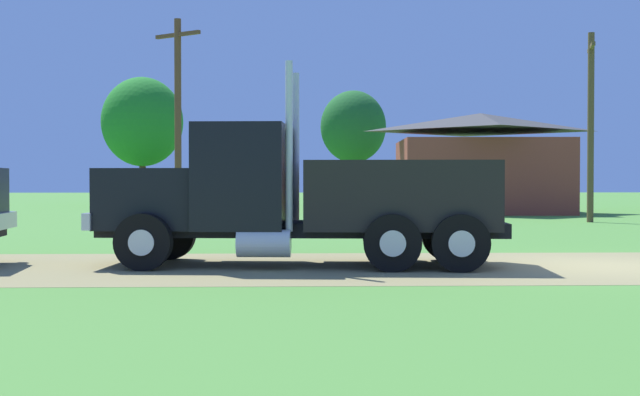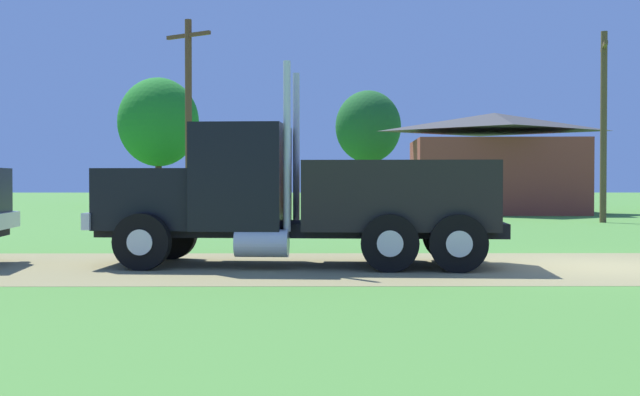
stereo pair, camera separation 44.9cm
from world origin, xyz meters
name	(u,v)px [view 2 (the right image)]	position (x,y,z in m)	size (l,w,h in m)	color
ground_plane	(600,267)	(0.00, 0.00, 0.00)	(200.00, 200.00, 0.00)	#4F8B37
dirt_track	(600,267)	(0.00, 0.00, 0.00)	(120.00, 6.16, 0.01)	#8D8354
truck_foreground_white	(300,198)	(-5.86, 0.34, 1.34)	(8.19, 3.14, 3.93)	black
shed_building	(494,165)	(3.67, 27.35, 2.48)	(8.90, 7.89, 5.14)	brown
utility_pole_near	(189,116)	(-10.38, 16.14, 4.15)	(1.86, 1.40, 7.81)	brown
utility_pole_far	(604,121)	(5.94, 17.46, 4.05)	(0.69, 2.16, 7.60)	brown
tree_left	(158,122)	(-16.13, 41.51, 5.60)	(5.45, 5.45, 8.62)	#513823
tree_mid	(368,127)	(-2.09, 38.95, 5.13)	(4.25, 4.25, 7.49)	#513823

